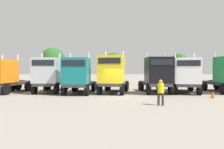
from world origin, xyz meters
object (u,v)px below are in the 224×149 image
semi_truck_yellow (113,74)px  traffic_cone_near (213,95)px  semi_truck_white (186,75)px  semi_truck_orange (5,76)px  semi_truck_black (157,75)px  visitor_in_hivis (161,90)px  semi_truck_silver (49,75)px  semi_truck_teal (79,76)px

semi_truck_yellow → traffic_cone_near: (8.53, -3.39, -1.70)m
semi_truck_white → traffic_cone_near: size_ratio=10.70×
semi_truck_orange → semi_truck_black: size_ratio=1.00×
semi_truck_black → visitor_in_hivis: bearing=-11.5°
semi_truck_white → traffic_cone_near: semi_truck_white is taller
semi_truck_silver → semi_truck_black: (11.22, -0.42, 0.02)m
semi_truck_teal → semi_truck_white: semi_truck_white is taller
semi_truck_orange → semi_truck_yellow: 11.16m
semi_truck_silver → semi_truck_yellow: semi_truck_yellow is taller
semi_truck_teal → semi_truck_white: size_ratio=0.95×
semi_truck_white → visitor_in_hivis: 8.36m
semi_truck_teal → visitor_in_hivis: bearing=49.4°
semi_truck_silver → semi_truck_yellow: size_ratio=0.97×
semi_truck_orange → semi_truck_white: 18.61m
semi_truck_teal → semi_truck_yellow: size_ratio=0.99×
traffic_cone_near → semi_truck_orange: bearing=169.4°
semi_truck_black → visitor_in_hivis: 7.32m
semi_truck_yellow → visitor_in_hivis: semi_truck_yellow is taller
semi_truck_yellow → visitor_in_hivis: bearing=34.7°
semi_truck_silver → semi_truck_black: semi_truck_black is taller
semi_truck_orange → traffic_cone_near: (19.69, -3.68, -1.52)m
semi_truck_teal → traffic_cone_near: (11.98, -2.91, -1.52)m
semi_truck_silver → traffic_cone_near: semi_truck_silver is taller
semi_truck_black → semi_truck_white: bearing=89.2°
semi_truck_white → semi_truck_yellow: bearing=-77.7°
semi_truck_teal → semi_truck_yellow: (3.44, 0.48, 0.18)m
semi_truck_silver → visitor_in_hivis: (9.91, -7.57, -0.89)m
semi_truck_orange → semi_truck_yellow: size_ratio=0.99×
semi_truck_silver → semi_truck_teal: size_ratio=0.98×
semi_truck_orange → semi_truck_teal: 7.75m
semi_truck_orange → visitor_in_hivis: (14.37, -7.27, -0.82)m
semi_truck_yellow → semi_truck_white: semi_truck_yellow is taller
semi_truck_orange → semi_truck_white: size_ratio=0.95×
semi_truck_orange → semi_truck_yellow: semi_truck_yellow is taller
semi_truck_orange → semi_truck_silver: semi_truck_silver is taller
semi_truck_silver → semi_truck_white: (14.14, -0.41, -0.05)m
semi_truck_teal → visitor_in_hivis: size_ratio=3.62×
semi_truck_teal → semi_truck_yellow: 3.48m
semi_truck_black → semi_truck_silver: bearing=-93.3°
visitor_in_hivis → semi_truck_orange: bearing=-99.4°
semi_truck_yellow → semi_truck_black: 4.53m
semi_truck_black → semi_truck_white: size_ratio=0.95×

